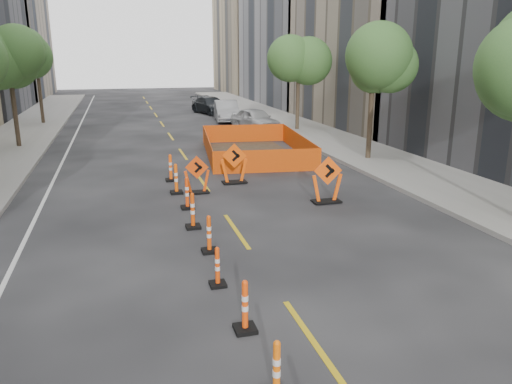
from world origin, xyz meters
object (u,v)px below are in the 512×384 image
object	(u,v)px
channelizer_6	(187,193)
channelizer_5	(193,211)
chevron_sign_right	(327,180)
parked_car_mid	(226,111)
channelizer_7	(176,179)
channelizer_3	(217,267)
parked_car_far	(211,105)
chevron_sign_center	(234,164)
channelizer_4	(209,234)
channelizer_2	(245,306)
parked_car_near	(255,119)
channelizer_8	(171,168)
chevron_sign_left	(197,175)
channelizer_1	(277,370)

from	to	relation	value
channelizer_6	channelizer_5	bearing A→B (deg)	-93.08
chevron_sign_right	parked_car_mid	world-z (taller)	chevron_sign_right
channelizer_7	channelizer_3	bearing A→B (deg)	-90.10
channelizer_5	parked_car_far	xyz separation A→B (m)	(5.89, 29.12, 0.18)
chevron_sign_center	chevron_sign_right	size ratio (longest dim) A/B	0.99
channelizer_4	channelizer_6	distance (m)	3.94
chevron_sign_right	parked_car_mid	bearing A→B (deg)	92.52
channelizer_6	channelizer_2	bearing A→B (deg)	-90.14
channelizer_3	channelizer_7	size ratio (longest dim) A/B	0.82
channelizer_3	chevron_sign_right	world-z (taller)	chevron_sign_right
channelizer_6	parked_car_near	xyz separation A→B (m)	(6.86, 16.52, 0.21)
chevron_sign_right	channelizer_8	bearing A→B (deg)	142.72
chevron_sign_left	chevron_sign_right	world-z (taller)	chevron_sign_right
channelizer_2	channelizer_3	bearing A→B (deg)	93.66
channelizer_5	channelizer_2	bearing A→B (deg)	-89.16
channelizer_4	channelizer_2	bearing A→B (deg)	-90.63
channelizer_3	channelizer_6	distance (m)	5.92
channelizer_4	parked_car_mid	distance (m)	26.32
channelizer_4	channelizer_8	bearing A→B (deg)	91.09
channelizer_6	parked_car_far	xyz separation A→B (m)	(5.79, 27.15, 0.18)
channelizer_2	parked_car_far	xyz separation A→B (m)	(5.80, 35.03, 0.21)
chevron_sign_center	parked_car_near	xyz separation A→B (m)	(4.59, 13.64, -0.06)
channelizer_5	chevron_sign_right	size ratio (longest dim) A/B	0.66
channelizer_1	parked_car_far	xyz separation A→B (m)	(5.83, 37.01, 0.22)
channelizer_2	channelizer_7	bearing A→B (deg)	90.65
channelizer_8	parked_car_mid	size ratio (longest dim) A/B	0.23
channelizer_7	chevron_sign_left	xyz separation A→B (m)	(0.75, -0.17, 0.14)
channelizer_3	parked_car_near	world-z (taller)	parked_car_near
channelizer_5	parked_car_mid	bearing A→B (deg)	75.59
parked_car_near	chevron_sign_left	bearing A→B (deg)	-128.88
channelizer_3	chevron_sign_right	xyz separation A→B (m)	(4.87, 5.33, 0.36)
chevron_sign_right	parked_car_near	xyz separation A→B (m)	(2.13, 17.11, -0.07)
chevron_sign_center	parked_car_far	world-z (taller)	chevron_sign_center
channelizer_4	chevron_sign_left	world-z (taller)	chevron_sign_left
channelizer_4	parked_car_mid	world-z (taller)	parked_car_mid
channelizer_6	chevron_sign_right	bearing A→B (deg)	-7.04
channelizer_1	channelizer_5	distance (m)	7.89
channelizer_5	channelizer_8	xyz separation A→B (m)	(-0.02, 5.92, 0.01)
channelizer_8	chevron_sign_left	bearing A→B (deg)	-70.93
channelizer_3	channelizer_7	distance (m)	7.89
chevron_sign_right	channelizer_5	bearing A→B (deg)	-158.23
channelizer_2	chevron_sign_left	size ratio (longest dim) A/B	0.72
channelizer_1	parked_car_far	bearing A→B (deg)	81.05
channelizer_8	parked_car_far	size ratio (longest dim) A/B	0.22
channelizer_4	chevron_sign_center	size ratio (longest dim) A/B	0.62
channelizer_4	chevron_sign_right	distance (m)	5.79
channelizer_8	parked_car_mid	xyz separation A→B (m)	(6.10, 17.75, 0.24)
channelizer_8	chevron_sign_right	bearing A→B (deg)	-43.02
channelizer_1	channelizer_6	distance (m)	9.86
chevron_sign_center	parked_car_mid	bearing A→B (deg)	102.27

